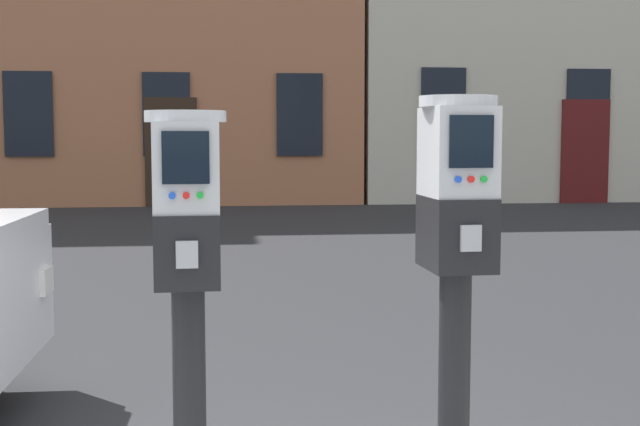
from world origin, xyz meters
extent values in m
cube|color=black|center=(-0.12, -0.18, 1.08)|extent=(0.18, 0.25, 0.20)
cube|color=#A5A8AD|center=(-0.11, -0.31, 1.08)|extent=(0.06, 0.01, 0.07)
cube|color=#B7BABF|center=(-0.12, -0.18, 1.30)|extent=(0.18, 0.23, 0.24)
cube|color=black|center=(-0.11, -0.30, 1.33)|extent=(0.12, 0.01, 0.13)
cylinder|color=blue|center=(-0.15, -0.30, 1.23)|extent=(0.02, 0.01, 0.02)
cylinder|color=red|center=(-0.11, -0.30, 1.23)|extent=(0.02, 0.01, 0.02)
cylinder|color=green|center=(-0.08, -0.30, 1.23)|extent=(0.02, 0.01, 0.02)
cylinder|color=#B7BABF|center=(-0.12, -0.18, 1.43)|extent=(0.22, 0.22, 0.03)
cylinder|color=black|center=(0.63, -0.18, 0.58)|extent=(0.09, 0.09, 0.87)
cube|color=black|center=(0.63, -0.18, 1.11)|extent=(0.18, 0.25, 0.20)
cube|color=#A5A8AD|center=(0.63, -0.31, 1.11)|extent=(0.06, 0.01, 0.07)
cube|color=#B7BABF|center=(0.63, -0.18, 1.34)|extent=(0.18, 0.23, 0.25)
cube|color=black|center=(0.63, -0.30, 1.37)|extent=(0.12, 0.01, 0.14)
cylinder|color=blue|center=(0.59, -0.30, 1.27)|extent=(0.02, 0.01, 0.02)
cylinder|color=red|center=(0.63, -0.30, 1.27)|extent=(0.02, 0.01, 0.02)
cylinder|color=green|center=(0.66, -0.30, 1.27)|extent=(0.02, 0.01, 0.02)
cylinder|color=#B7BABF|center=(0.63, -0.18, 1.48)|extent=(0.22, 0.22, 0.03)
cube|color=white|center=(-0.95, 2.09, 0.62)|extent=(0.04, 0.20, 0.14)
cube|color=black|center=(-3.63, 14.17, 1.78)|extent=(0.90, 0.06, 1.60)
cube|color=black|center=(-1.06, 14.17, 1.78)|extent=(0.90, 0.06, 1.60)
cube|color=black|center=(1.50, 14.17, 1.78)|extent=(0.90, 0.06, 1.60)
cube|color=black|center=(-0.99, 14.17, 1.05)|extent=(1.00, 0.07, 2.10)
cube|color=black|center=(4.36, 14.17, 1.91)|extent=(0.90, 0.06, 1.60)
cube|color=black|center=(7.37, 14.17, 1.91)|extent=(0.90, 0.06, 1.60)
cube|color=#591414|center=(7.33, 14.17, 1.05)|extent=(1.00, 0.07, 2.10)
camera|label=1|loc=(-0.02, -2.48, 1.38)|focal=47.88mm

